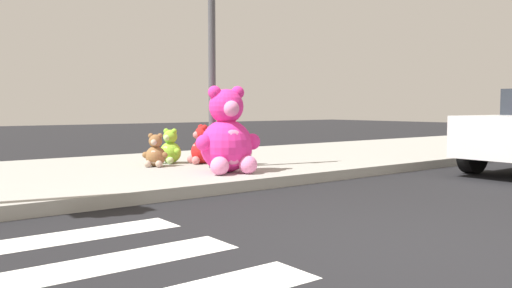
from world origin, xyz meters
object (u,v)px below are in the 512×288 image
plush_pink_large (227,138)px  plush_white (241,151)px  plush_brown (155,153)px  sign_pole (212,56)px  plush_lime (170,149)px  plush_red (202,148)px

plush_pink_large → plush_white: size_ratio=2.27×
plush_pink_large → plush_brown: plush_pink_large is taller
plush_brown → plush_white: size_ratio=0.96×
sign_pole → plush_white: 1.60m
plush_lime → plush_white: 1.21m
plush_pink_large → plush_white: plush_pink_large is taller
plush_pink_large → sign_pole: bearing=77.7°
plush_pink_large → plush_white: bearing=42.8°
plush_white → plush_brown: bearing=153.6°
sign_pole → plush_red: bearing=72.7°
plush_pink_large → plush_white: 1.03m
plush_lime → plush_red: plush_red is taller
plush_pink_large → plush_lime: 1.60m
plush_red → plush_white: 0.68m
plush_brown → plush_white: bearing=-26.4°
plush_lime → plush_white: bearing=-48.7°
plush_lime → sign_pole: bearing=-78.7°
plush_brown → plush_lime: bearing=36.3°
sign_pole → plush_red: 1.59m
sign_pole → plush_lime: sign_pole is taller
plush_brown → plush_white: 1.35m
plush_red → plush_white: (0.40, -0.54, -0.04)m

